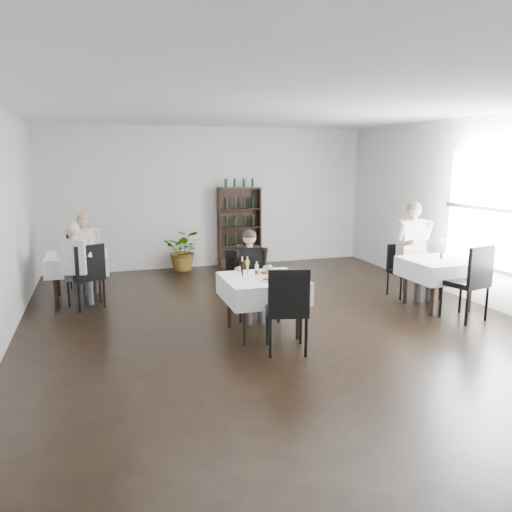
{
  "coord_description": "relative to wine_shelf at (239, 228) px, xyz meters",
  "views": [
    {
      "loc": [
        -2.33,
        -6.1,
        2.3
      ],
      "look_at": [
        -0.33,
        0.2,
        1.02
      ],
      "focal_mm": 35.0,
      "sensor_mm": 36.0,
      "label": 1
    }
  ],
  "objects": [
    {
      "name": "coke_bottle",
      "position": [
        -0.97,
        -4.29,
        0.01
      ],
      "size": [
        0.06,
        0.06,
        0.22
      ],
      "color": "silver",
      "rests_on": "main_table"
    },
    {
      "name": "right_chair_far",
      "position": [
        1.96,
        -3.22,
        -0.34
      ],
      "size": [
        0.44,
        0.44,
        0.89
      ],
      "color": "black",
      "rests_on": "ground"
    },
    {
      "name": "diner_main",
      "position": [
        -0.87,
        -3.67,
        -0.08
      ],
      "size": [
        0.51,
        0.51,
        1.32
      ],
      "color": "#43444B",
      "rests_on": "ground"
    },
    {
      "name": "left_chair_near",
      "position": [
        -3.14,
        -2.42,
        -0.26
      ],
      "size": [
        0.62,
        0.62,
        1.03
      ],
      "color": "black",
      "rests_on": "ground"
    },
    {
      "name": "right_chair_near",
      "position": [
        2.11,
        -4.72,
        -0.21
      ],
      "size": [
        0.61,
        0.62,
        1.12
      ],
      "color": "black",
      "rests_on": "ground"
    },
    {
      "name": "window_right",
      "position": [
        2.88,
        -4.31,
        0.65
      ],
      "size": [
        0.06,
        2.3,
        1.85
      ],
      "color": "white",
      "rests_on": "room_shell"
    },
    {
      "name": "pilsner_lager",
      "position": [
        -1.06,
        -4.16,
        0.03
      ],
      "size": [
        0.06,
        0.06,
        0.26
      ],
      "color": "gold",
      "rests_on": "main_table"
    },
    {
      "name": "diner_right_far",
      "position": [
        2.12,
        -3.35,
        0.09
      ],
      "size": [
        0.61,
        0.6,
        1.62
      ],
      "color": "#43444B",
      "rests_on": "ground"
    },
    {
      "name": "plate_near",
      "position": [
        -0.87,
        -4.5,
        -0.06
      ],
      "size": [
        0.28,
        0.28,
        0.07
      ],
      "color": "white",
      "rests_on": "main_table"
    },
    {
      "name": "wine_shelf",
      "position": [
        0.0,
        0.0,
        0.0
      ],
      "size": [
        0.9,
        0.28,
        1.75
      ],
      "color": "black",
      "rests_on": "ground"
    },
    {
      "name": "main_chair_near",
      "position": [
        -0.85,
        -5.1,
        -0.24
      ],
      "size": [
        0.59,
        0.6,
        1.07
      ],
      "color": "black",
      "rests_on": "ground"
    },
    {
      "name": "left_chair_far",
      "position": [
        -3.25,
        -1.14,
        -0.27
      ],
      "size": [
        0.54,
        0.54,
        1.01
      ],
      "color": "black",
      "rests_on": "ground"
    },
    {
      "name": "plate_far",
      "position": [
        -0.78,
        -4.16,
        -0.06
      ],
      "size": [
        0.3,
        0.3,
        0.08
      ],
      "color": "white",
      "rests_on": "main_table"
    },
    {
      "name": "main_chair_far",
      "position": [
        -0.93,
        -3.51,
        -0.28
      ],
      "size": [
        0.54,
        0.54,
        1.0
      ],
      "color": "black",
      "rests_on": "ground"
    },
    {
      "name": "pilsner_dark",
      "position": [
        -1.18,
        -4.32,
        0.05
      ],
      "size": [
        0.07,
        0.07,
        0.3
      ],
      "color": "black",
      "rests_on": "main_table"
    },
    {
      "name": "left_table",
      "position": [
        -3.3,
        -1.81,
        -0.23
      ],
      "size": [
        0.98,
        0.98,
        0.77
      ],
      "color": "black",
      "rests_on": "ground"
    },
    {
      "name": "diner_left_near",
      "position": [
        -3.29,
        -2.42,
        -0.04
      ],
      "size": [
        0.58,
        0.62,
        1.39
      ],
      "color": "#43444B",
      "rests_on": "ground"
    },
    {
      "name": "napkin_cutlery",
      "position": [
        -0.67,
        -4.54,
        -0.07
      ],
      "size": [
        0.2,
        0.21,
        0.02
      ],
      "color": "black",
      "rests_on": "main_table"
    },
    {
      "name": "right_table",
      "position": [
        2.1,
        -4.01,
        -0.23
      ],
      "size": [
        0.98,
        0.98,
        0.77
      ],
      "color": "black",
      "rests_on": "ground"
    },
    {
      "name": "main_table",
      "position": [
        -0.9,
        -4.31,
        -0.23
      ],
      "size": [
        1.03,
        1.03,
        0.77
      ],
      "color": "black",
      "rests_on": "ground"
    },
    {
      "name": "room_shell",
      "position": [
        -0.6,
        -4.31,
        0.65
      ],
      "size": [
        9.0,
        9.0,
        9.0
      ],
      "color": "black",
      "rests_on": "ground"
    },
    {
      "name": "pepper_mill",
      "position": [
        2.19,
        -3.95,
        -0.03
      ],
      "size": [
        0.05,
        0.05,
        0.09
      ],
      "primitive_type": "cylinder",
      "rotation": [
        0.0,
        0.0,
        -0.36
      ],
      "color": "black",
      "rests_on": "right_table"
    },
    {
      "name": "diner_left_far",
      "position": [
        -3.18,
        -1.23,
        -0.04
      ],
      "size": [
        0.58,
        0.61,
        1.38
      ],
      "color": "#43444B",
      "rests_on": "ground"
    },
    {
      "name": "potted_tree",
      "position": [
        -1.25,
        -0.11,
        -0.41
      ],
      "size": [
        0.95,
        0.88,
        0.87
      ],
      "primitive_type": "imported",
      "rotation": [
        0.0,
        0.0,
        -0.3
      ],
      "color": "#1F541C",
      "rests_on": "ground"
    }
  ]
}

